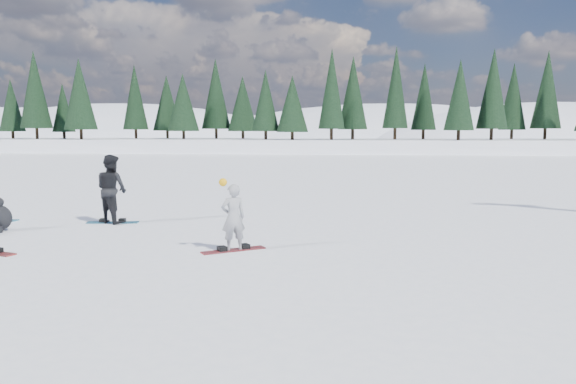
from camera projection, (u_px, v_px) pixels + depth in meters
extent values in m
plane|color=white|center=(187.00, 245.00, 13.42)|extent=(420.00, 420.00, 0.00)
cube|color=white|center=(312.00, 160.00, 67.92)|extent=(90.00, 14.00, 5.00)
ellipsoid|color=white|center=(124.00, 177.00, 189.86)|extent=(143.00, 110.00, 49.50)
ellipsoid|color=white|center=(386.00, 175.00, 210.91)|extent=(182.00, 140.00, 53.20)
ellipsoid|color=white|center=(1.00, 169.00, 236.28)|extent=(169.00, 130.00, 52.00)
ellipsoid|color=white|center=(544.00, 183.00, 157.33)|extent=(117.00, 90.00, 45.00)
cone|color=black|center=(13.00, 109.00, 70.91)|extent=(3.20, 3.20, 7.50)
cone|color=black|center=(40.00, 109.00, 70.56)|extent=(3.20, 3.20, 7.50)
cone|color=black|center=(67.00, 109.00, 70.20)|extent=(3.20, 3.20, 7.50)
cone|color=black|center=(95.00, 109.00, 69.85)|extent=(3.20, 3.20, 7.50)
cone|color=black|center=(123.00, 108.00, 69.50)|extent=(3.20, 3.20, 7.50)
cone|color=black|center=(151.00, 108.00, 69.15)|extent=(3.20, 3.20, 7.50)
cone|color=black|center=(180.00, 108.00, 68.80)|extent=(3.20, 3.20, 7.50)
cone|color=black|center=(209.00, 108.00, 68.45)|extent=(3.20, 3.20, 7.50)
cone|color=black|center=(238.00, 108.00, 68.10)|extent=(3.20, 3.20, 7.50)
cone|color=black|center=(268.00, 108.00, 67.75)|extent=(3.20, 3.20, 7.50)
cone|color=black|center=(297.00, 108.00, 67.40)|extent=(3.20, 3.20, 7.50)
cone|color=black|center=(328.00, 108.00, 67.04)|extent=(3.20, 3.20, 7.50)
cone|color=black|center=(358.00, 108.00, 66.69)|extent=(3.20, 3.20, 7.50)
cone|color=black|center=(389.00, 108.00, 66.34)|extent=(3.20, 3.20, 7.50)
cone|color=black|center=(420.00, 107.00, 65.99)|extent=(3.20, 3.20, 7.50)
cone|color=black|center=(451.00, 107.00, 65.64)|extent=(3.20, 3.20, 7.50)
cone|color=black|center=(483.00, 107.00, 65.29)|extent=(3.20, 3.20, 7.50)
cone|color=black|center=(515.00, 107.00, 64.94)|extent=(3.20, 3.20, 7.50)
cone|color=black|center=(548.00, 107.00, 64.59)|extent=(3.20, 3.20, 7.50)
imported|color=#AEAFB4|center=(233.00, 218.00, 12.69)|extent=(0.66, 0.58, 1.53)
sphere|color=#F5A70C|center=(223.00, 182.00, 12.49)|extent=(0.18, 0.18, 0.18)
imported|color=black|center=(112.00, 189.00, 16.43)|extent=(1.23, 1.15, 2.02)
ellipsoid|color=black|center=(0.00, 218.00, 15.21)|extent=(0.68, 0.58, 0.69)
cube|color=maroon|center=(234.00, 250.00, 12.77)|extent=(1.41, 1.06, 0.03)
cube|color=teal|center=(113.00, 222.00, 16.55)|extent=(1.52, 0.47, 0.03)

